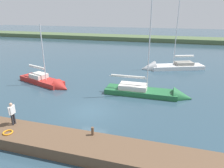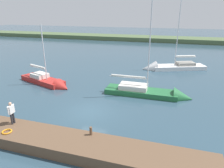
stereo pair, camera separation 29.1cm
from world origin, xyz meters
The scene contains 9 objects.
ground_plane centered at (0.00, 0.00, 0.00)m, with size 200.00×200.00×0.00m, color #2D4756.
far_shoreline centered at (0.00, -48.58, 0.00)m, with size 180.00×8.00×2.40m, color #4C603D.
dock_pier centered at (0.00, 5.34, 0.39)m, with size 19.75×2.50×0.79m, color brown.
mooring_post_far centered at (-1.97, 4.46, 1.07)m, with size 0.18×0.18×0.56m, color brown.
life_ring_buoy centered at (3.52, 5.84, 0.84)m, with size 0.66×0.66×0.10m, color orange.
sailboat_near_dock centered at (-4.99, -5.26, 0.19)m, with size 9.02×2.15×11.23m.
sailboat_outer_mooring centered at (-6.05, -16.58, 0.22)m, with size 9.79×5.73×11.13m.
sailboat_behind_pier centered at (7.71, -5.22, 0.22)m, with size 7.95×4.27×7.91m.
person_on_dock centered at (3.93, 4.77, 1.75)m, with size 0.23×0.64×1.68m.
Camera 2 is at (-6.66, 15.11, 8.43)m, focal length 32.86 mm.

